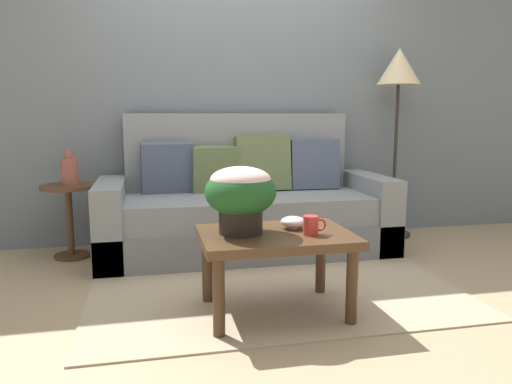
{
  "coord_description": "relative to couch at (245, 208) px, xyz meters",
  "views": [
    {
      "loc": [
        -0.74,
        -3.06,
        1.09
      ],
      "look_at": [
        -0.06,
        0.07,
        0.59
      ],
      "focal_mm": 34.57,
      "sensor_mm": 36.0,
      "label": 1
    }
  ],
  "objects": [
    {
      "name": "table_vase",
      "position": [
        -1.33,
        0.08,
        0.33
      ],
      "size": [
        0.13,
        0.13,
        0.27
      ],
      "color": "#934C42",
      "rests_on": "side_table"
    },
    {
      "name": "coffee_table",
      "position": [
        -0.09,
        -1.3,
        0.04
      ],
      "size": [
        0.82,
        0.59,
        0.46
      ],
      "color": "#442D1B",
      "rests_on": "ground"
    },
    {
      "name": "area_rug",
      "position": [
        -0.0,
        -0.71,
        -0.34
      ],
      "size": [
        2.26,
        1.99,
        0.01
      ],
      "primitive_type": "cube",
      "color": "tan",
      "rests_on": "ground"
    },
    {
      "name": "coffee_mug",
      "position": [
        0.09,
        -1.39,
        0.17
      ],
      "size": [
        0.13,
        0.08,
        0.1
      ],
      "color": "red",
      "rests_on": "coffee_table"
    },
    {
      "name": "snack_bowl",
      "position": [
        0.03,
        -1.23,
        0.15
      ],
      "size": [
        0.14,
        0.14,
        0.07
      ],
      "color": "silver",
      "rests_on": "coffee_table"
    },
    {
      "name": "ground_plane",
      "position": [
        -0.0,
        -0.76,
        -0.34
      ],
      "size": [
        14.0,
        14.0,
        0.0
      ],
      "primitive_type": "plane",
      "color": "tan"
    },
    {
      "name": "floor_lamp",
      "position": [
        1.4,
        0.18,
        1.04
      ],
      "size": [
        0.38,
        0.38,
        1.66
      ],
      "color": "#2D2823",
      "rests_on": "ground"
    },
    {
      "name": "couch",
      "position": [
        0.0,
        0.0,
        0.0
      ],
      "size": [
        2.27,
        0.89,
        1.1
      ],
      "color": "slate",
      "rests_on": "ground"
    },
    {
      "name": "wall_back",
      "position": [
        -0.0,
        0.47,
        0.97
      ],
      "size": [
        6.4,
        0.12,
        2.63
      ],
      "primitive_type": "cube",
      "color": "slate",
      "rests_on": "ground"
    },
    {
      "name": "potted_plant",
      "position": [
        -0.27,
        -1.27,
        0.34
      ],
      "size": [
        0.38,
        0.38,
        0.36
      ],
      "color": "black",
      "rests_on": "coffee_table"
    },
    {
      "name": "side_table",
      "position": [
        -1.35,
        0.08,
        0.05
      ],
      "size": [
        0.41,
        0.41,
        0.57
      ],
      "color": "#4C331E",
      "rests_on": "ground"
    }
  ]
}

